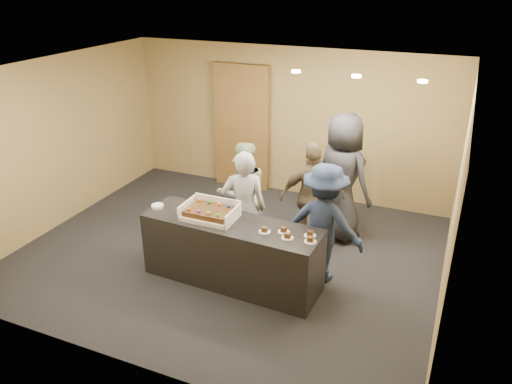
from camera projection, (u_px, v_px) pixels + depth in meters
room at (227, 169)px, 6.95m from camera, size 6.04×6.00×2.70m
serving_counter at (232, 252)px, 6.65m from camera, size 2.43×0.81×0.90m
storage_cabinet at (242, 127)px, 9.36m from camera, size 1.07×0.15×2.36m
cake_box at (211, 214)px, 6.57m from camera, size 0.70×0.48×0.21m
sheet_cake at (210, 211)px, 6.53m from camera, size 0.60×0.41×0.12m
plate_stack at (157, 206)px, 6.85m from camera, size 0.17×0.17×0.04m
slice_a at (265, 230)px, 6.21m from camera, size 0.15×0.15×0.07m
slice_b at (284, 230)px, 6.21m from camera, size 0.15×0.15×0.07m
slice_c at (287, 236)px, 6.07m from camera, size 0.15×0.15×0.07m
slice_d at (310, 234)px, 6.12m from camera, size 0.15×0.15×0.07m
slice_e at (310, 240)px, 5.99m from camera, size 0.15×0.15×0.07m
person_server_grey at (244, 209)px, 6.92m from camera, size 0.73×0.62×1.71m
person_sage_man at (243, 194)px, 7.49m from camera, size 1.00×0.96×1.62m
person_navy_man at (324, 224)px, 6.57m from camera, size 1.12×0.70×1.67m
person_brown_extra at (313, 196)px, 7.37m from camera, size 1.05×0.79×1.66m
person_dark_suit at (342, 178)px, 7.58m from camera, size 1.16×0.99×2.00m
ceiling_spotlights at (356, 76)px, 6.26m from camera, size 1.72×0.12×0.03m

